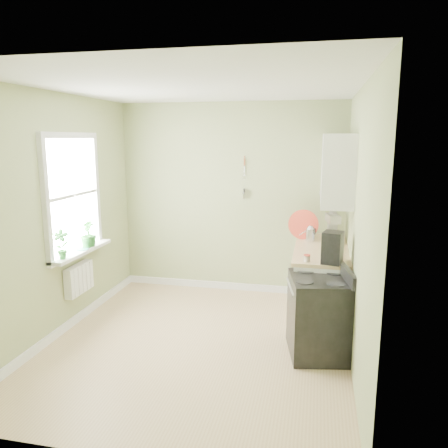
% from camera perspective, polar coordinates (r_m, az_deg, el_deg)
% --- Properties ---
extents(floor, '(3.20, 3.60, 0.02)m').
position_cam_1_polar(floor, '(4.96, -3.43, -15.39)').
color(floor, tan).
rests_on(floor, ground).
extents(ceiling, '(3.20, 3.60, 0.02)m').
position_cam_1_polar(ceiling, '(4.47, -3.86, 17.64)').
color(ceiling, white).
rests_on(ceiling, wall_back).
extents(wall_back, '(3.20, 0.02, 2.70)m').
position_cam_1_polar(wall_back, '(6.26, 0.88, 3.31)').
color(wall_back, '#A2AC75').
rests_on(wall_back, floor).
extents(wall_left, '(0.02, 3.60, 2.70)m').
position_cam_1_polar(wall_left, '(5.19, -21.01, 0.93)').
color(wall_left, '#A2AC75').
rests_on(wall_left, floor).
extents(wall_right, '(0.02, 3.60, 2.70)m').
position_cam_1_polar(wall_right, '(4.37, 17.14, -0.61)').
color(wall_right, '#A2AC75').
rests_on(wall_right, floor).
extents(base_cabinets, '(0.60, 1.60, 0.87)m').
position_cam_1_polar(base_cabinets, '(5.56, 12.54, -7.68)').
color(base_cabinets, white).
rests_on(base_cabinets, floor).
extents(countertop, '(0.64, 1.60, 0.04)m').
position_cam_1_polar(countertop, '(5.43, 12.63, -3.13)').
color(countertop, '#DEBE87').
rests_on(countertop, base_cabinets).
extents(upper_cabinets, '(0.35, 1.40, 0.80)m').
position_cam_1_polar(upper_cabinets, '(5.38, 14.51, 7.03)').
color(upper_cabinets, white).
rests_on(upper_cabinets, wall_right).
extents(window, '(0.06, 1.14, 1.44)m').
position_cam_1_polar(window, '(5.40, -19.19, 3.57)').
color(window, white).
rests_on(window, wall_left).
extents(window_sill, '(0.18, 1.14, 0.04)m').
position_cam_1_polar(window_sill, '(5.48, -18.09, -3.39)').
color(window_sill, white).
rests_on(window_sill, wall_left).
extents(radiator, '(0.12, 0.50, 0.35)m').
position_cam_1_polar(radiator, '(5.54, -18.42, -6.80)').
color(radiator, white).
rests_on(radiator, wall_left).
extents(wall_utensils, '(0.02, 0.14, 0.58)m').
position_cam_1_polar(wall_utensils, '(6.17, 2.66, 5.19)').
color(wall_utensils, '#DEBE87').
rests_on(wall_utensils, wall_back).
extents(stove, '(0.70, 0.76, 0.94)m').
position_cam_1_polar(stove, '(4.67, 12.27, -11.58)').
color(stove, black).
rests_on(stove, floor).
extents(stand_mixer, '(0.25, 0.35, 0.39)m').
position_cam_1_polar(stand_mixer, '(5.68, 13.98, -0.64)').
color(stand_mixer, '#B2B2B7').
rests_on(stand_mixer, countertop).
extents(kettle, '(0.20, 0.11, 0.20)m').
position_cam_1_polar(kettle, '(5.69, 11.18, -1.18)').
color(kettle, silver).
rests_on(kettle, countertop).
extents(coffee_maker, '(0.24, 0.25, 0.34)m').
position_cam_1_polar(coffee_maker, '(4.71, 13.96, -3.11)').
color(coffee_maker, black).
rests_on(coffee_maker, countertop).
extents(red_tray, '(0.39, 0.07, 0.39)m').
position_cam_1_polar(red_tray, '(5.74, 10.32, -0.06)').
color(red_tray, '#D1402D').
rests_on(red_tray, countertop).
extents(jar, '(0.07, 0.07, 0.08)m').
position_cam_1_polar(jar, '(4.74, 10.77, -4.39)').
color(jar, '#C3B09B').
rests_on(jar, countertop).
extents(plant_a, '(0.21, 0.19, 0.34)m').
position_cam_1_polar(plant_a, '(5.08, -20.52, -2.49)').
color(plant_a, '#256A25').
rests_on(plant_a, window_sill).
extents(plant_b, '(0.20, 0.22, 0.33)m').
position_cam_1_polar(plant_b, '(5.53, -17.53, -1.27)').
color(plant_b, '#256A25').
rests_on(plant_b, window_sill).
extents(plant_c, '(0.25, 0.25, 0.32)m').
position_cam_1_polar(plant_c, '(5.58, -17.21, -1.18)').
color(plant_c, '#256A25').
rests_on(plant_c, window_sill).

